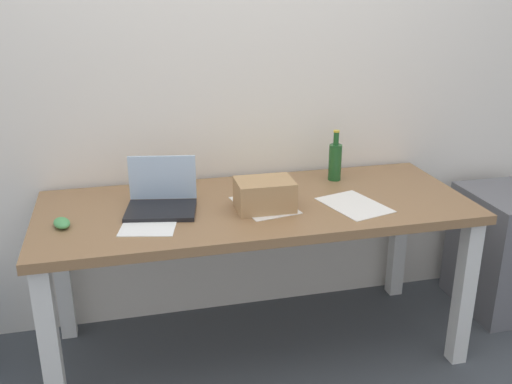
# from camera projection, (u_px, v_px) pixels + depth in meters

# --- Properties ---
(ground_plane) EXTENTS (8.00, 8.00, 0.00)m
(ground_plane) POSITION_uv_depth(u_px,v_px,m) (256.00, 346.00, 2.73)
(ground_plane) COLOR #42474C
(back_wall) EXTENTS (5.20, 0.08, 2.60)m
(back_wall) POSITION_uv_depth(u_px,v_px,m) (234.00, 56.00, 2.68)
(back_wall) COLOR silver
(back_wall) RESTS_ON ground
(desk) EXTENTS (1.84, 0.74, 0.73)m
(desk) POSITION_uv_depth(u_px,v_px,m) (256.00, 223.00, 2.51)
(desk) COLOR olive
(desk) RESTS_ON ground
(laptop_left) EXTENTS (0.32, 0.28, 0.21)m
(laptop_left) POSITION_uv_depth(u_px,v_px,m) (162.00, 199.00, 2.40)
(laptop_left) COLOR black
(laptop_left) RESTS_ON desk
(beer_bottle) EXTENTS (0.06, 0.06, 0.24)m
(beer_bottle) POSITION_uv_depth(u_px,v_px,m) (335.00, 161.00, 2.74)
(beer_bottle) COLOR #1E5123
(beer_bottle) RESTS_ON desk
(computer_mouse) EXTENTS (0.08, 0.11, 0.03)m
(computer_mouse) POSITION_uv_depth(u_px,v_px,m) (62.00, 223.00, 2.23)
(computer_mouse) COLOR #4C9E56
(computer_mouse) RESTS_ON desk
(cardboard_box) EXTENTS (0.24, 0.18, 0.13)m
(cardboard_box) POSITION_uv_depth(u_px,v_px,m) (265.00, 195.00, 2.39)
(cardboard_box) COLOR tan
(cardboard_box) RESTS_ON desk
(paper_sheet_near_back) EXTENTS (0.27, 0.33, 0.00)m
(paper_sheet_near_back) POSITION_uv_depth(u_px,v_px,m) (271.00, 194.00, 2.58)
(paper_sheet_near_back) COLOR #F4E06B
(paper_sheet_near_back) RESTS_ON desk
(paper_sheet_front_left) EXTENTS (0.27, 0.34, 0.00)m
(paper_sheet_front_left) POSITION_uv_depth(u_px,v_px,m) (151.00, 221.00, 2.29)
(paper_sheet_front_left) COLOR white
(paper_sheet_front_left) RESTS_ON desk
(paper_sheet_front_right) EXTENTS (0.28, 0.34, 0.00)m
(paper_sheet_front_right) POSITION_uv_depth(u_px,v_px,m) (354.00, 205.00, 2.45)
(paper_sheet_front_right) COLOR white
(paper_sheet_front_right) RESTS_ON desk
(paper_sheet_center) EXTENTS (0.26, 0.33, 0.00)m
(paper_sheet_center) POSITION_uv_depth(u_px,v_px,m) (264.00, 205.00, 2.45)
(paper_sheet_center) COLOR white
(paper_sheet_center) RESTS_ON desk
(filing_cabinet) EXTENTS (0.40, 0.48, 0.63)m
(filing_cabinet) POSITION_uv_depth(u_px,v_px,m) (504.00, 251.00, 2.99)
(filing_cabinet) COLOR slate
(filing_cabinet) RESTS_ON ground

